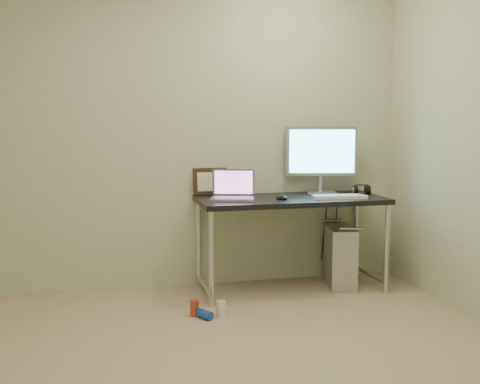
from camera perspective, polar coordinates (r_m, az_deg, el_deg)
name	(u,v)px	position (r m, az deg, el deg)	size (l,w,h in m)	color
floor	(245,370)	(3.45, 0.46, -16.52)	(3.50, 3.50, 0.00)	tan
wall_back	(192,134)	(4.87, -4.54, 5.55)	(3.50, 0.02, 2.50)	beige
desk	(291,208)	(4.79, 4.84, -1.52)	(1.48, 0.65, 0.75)	black
tower_computer	(340,256)	(5.05, 9.48, -5.98)	(0.31, 0.50, 0.52)	silver
cable_a	(324,232)	(5.22, 7.97, -3.80)	(0.01, 0.01, 0.70)	black
cable_b	(335,234)	(5.24, 8.97, -4.00)	(0.01, 0.01, 0.72)	black
can_red	(195,308)	(4.29, -4.33, -10.90)	(0.06, 0.06, 0.11)	#AD3D21
can_white	(221,309)	(4.25, -1.82, -11.03)	(0.06, 0.06, 0.12)	white
can_blue	(205,315)	(4.23, -3.32, -11.52)	(0.06, 0.06, 0.11)	#1843A8
laptop	(233,192)	(4.64, -0.66, -0.04)	(0.39, 0.35, 0.23)	#B4B4BB
monitor	(321,154)	(5.04, 7.70, 3.56)	(0.59, 0.22, 0.55)	#B4B4BB
keyboard	(340,197)	(4.76, 9.42, -0.45)	(0.42, 0.14, 0.03)	white
mouse_right	(362,195)	(4.83, 11.46, -0.29)	(0.08, 0.12, 0.04)	black
mouse_left	(282,197)	(4.65, 3.98, -0.44)	(0.08, 0.12, 0.04)	black
headphones	(361,190)	(5.09, 11.42, 0.14)	(0.16, 0.09, 0.10)	black
picture_frame	(210,181)	(4.90, -2.87, 1.00)	(0.28, 0.03, 0.22)	black
webcam	(238,185)	(4.91, -0.16, 0.67)	(0.04, 0.03, 0.11)	silver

